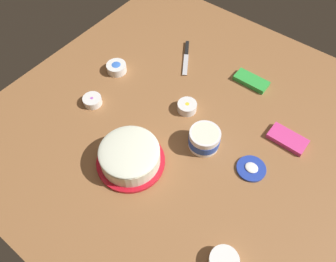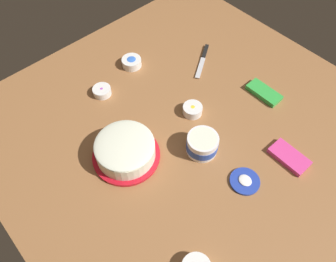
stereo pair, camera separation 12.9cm
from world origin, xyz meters
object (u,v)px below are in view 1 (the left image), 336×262
sprinkle_bowl_rainbow (92,100)px  candy_box_lower (288,139)px  frosting_tub_lid (251,168)px  sprinkle_bowl_blue (116,67)px  sprinkle_bowl_orange (224,261)px  frosting_tub (204,139)px  sprinkle_bowl_yellow (187,106)px  candy_box_upper (251,81)px  frosted_cake (130,156)px  spreading_knife (186,55)px

sprinkle_bowl_rainbow → candy_box_lower: size_ratio=0.53×
frosting_tub_lid → sprinkle_bowl_blue: (0.76, -0.08, 0.02)m
sprinkle_bowl_orange → sprinkle_bowl_blue: (0.86, -0.43, 0.00)m
frosting_tub → sprinkle_bowl_yellow: 0.19m
frosting_tub → sprinkle_bowl_orange: bearing=132.1°
frosting_tub → candy_box_upper: (0.02, -0.42, -0.03)m
frosted_cake → frosting_tub_lid: (-0.38, -0.26, -0.04)m
frosting_tub_lid → sprinkle_bowl_orange: sprinkle_bowl_orange is taller
sprinkle_bowl_rainbow → sprinkle_bowl_orange: bearing=164.9°
frosting_tub → sprinkle_bowl_orange: 0.45m
sprinkle_bowl_yellow → candy_box_upper: 0.34m
frosted_cake → candy_box_lower: size_ratio=1.74×
frosted_cake → sprinkle_bowl_orange: 0.49m
frosting_tub_lid → sprinkle_bowl_rainbow: 0.73m
sprinkle_bowl_orange → sprinkle_bowl_yellow: bearing=-43.7°
frosting_tub → candy_box_upper: 0.42m
spreading_knife → sprinkle_bowl_blue: (0.20, 0.29, 0.02)m
frosted_cake → spreading_knife: 0.65m
frosting_tub → frosting_tub_lid: (-0.21, -0.02, -0.04)m
frosting_tub_lid → frosting_tub: bearing=5.1°
sprinkle_bowl_orange → sprinkle_bowl_rainbow: bearing=-15.1°
sprinkle_bowl_rainbow → frosting_tub: bearing=-167.0°
sprinkle_bowl_yellow → frosted_cake: bearing=86.9°
frosting_tub_lid → sprinkle_bowl_orange: bearing=105.2°
candy_box_upper → sprinkle_bowl_rainbow: bearing=47.4°
frosting_tub → spreading_knife: size_ratio=0.59×
sprinkle_bowl_rainbow → candy_box_upper: sprinkle_bowl_rainbow is taller
frosted_cake → candy_box_lower: frosted_cake is taller
sprinkle_bowl_rainbow → candy_box_lower: (-0.76, -0.34, -0.01)m
frosted_cake → sprinkle_bowl_yellow: 0.35m
frosting_tub_lid → sprinkle_bowl_orange: (-0.10, 0.35, 0.01)m
frosting_tub → sprinkle_bowl_yellow: size_ratio=1.49×
sprinkle_bowl_rainbow → sprinkle_bowl_yellow: bearing=-147.4°
candy_box_lower → candy_box_upper: size_ratio=0.98×
frosted_cake → sprinkle_bowl_rainbow: 0.35m
sprinkle_bowl_orange → sprinkle_bowl_blue: 0.96m
sprinkle_bowl_blue → sprinkle_bowl_rainbow: bearing=103.9°
sprinkle_bowl_yellow → sprinkle_bowl_orange: bearing=136.3°
frosting_tub_lid → candy_box_upper: 0.46m
frosting_tub_lid → spreading_knife: frosting_tub_lid is taller
frosted_cake → sprinkle_bowl_yellow: size_ratio=3.17×
sprinkle_bowl_yellow → sprinkle_bowl_blue: bearing=1.6°
spreading_knife → candy_box_lower: 0.63m
sprinkle_bowl_rainbow → sprinkle_bowl_blue: (0.05, -0.21, 0.00)m
sprinkle_bowl_yellow → frosting_tub_lid: bearing=166.6°
frosted_cake → sprinkle_bowl_yellow: bearing=-93.1°
frosted_cake → frosting_tub_lid: size_ratio=2.35×
sprinkle_bowl_rainbow → spreading_knife: bearing=-106.5°
candy_box_lower → sprinkle_bowl_blue: bearing=9.9°
frosting_tub_lid → sprinkle_bowl_yellow: size_ratio=1.35×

